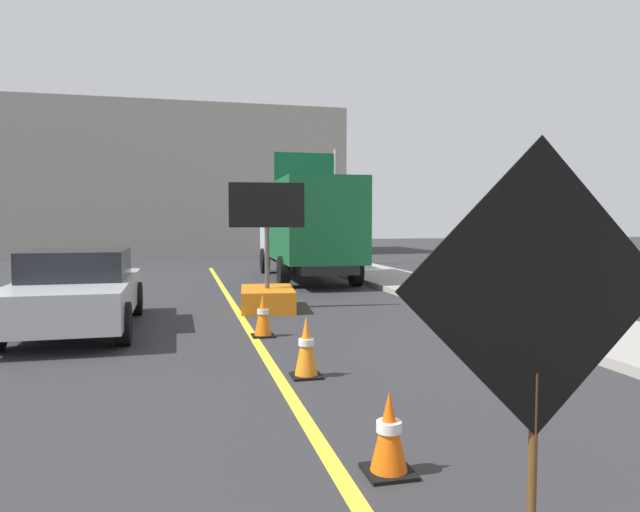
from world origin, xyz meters
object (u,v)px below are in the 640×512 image
object	(u,v)px
roadwork_sign	(537,296)
arrow_board_trailer	(267,287)
traffic_cone_near_sign	(389,433)
traffic_cone_far_lane	(263,315)
highway_guide_sign	(318,185)
traffic_cone_mid_lane	(306,347)
box_truck	(307,226)
pickup_car	(77,290)

from	to	relation	value
roadwork_sign	arrow_board_trailer	xyz separation A→B (m)	(-0.10, 9.40, -0.99)
roadwork_sign	traffic_cone_near_sign	xyz separation A→B (m)	(-0.40, 1.20, -1.16)
traffic_cone_far_lane	highway_guide_sign	bearing A→B (deg)	73.28
arrow_board_trailer	traffic_cone_mid_lane	distance (m)	5.47
box_truck	traffic_cone_near_sign	size ratio (longest dim) A/B	11.85
arrow_board_trailer	traffic_cone_far_lane	distance (m)	2.95
pickup_car	highway_guide_sign	size ratio (longest dim) A/B	0.89
arrow_board_trailer	highway_guide_sign	world-z (taller)	highway_guide_sign
traffic_cone_mid_lane	pickup_car	bearing A→B (deg)	129.49
highway_guide_sign	traffic_cone_near_sign	world-z (taller)	highway_guide_sign
traffic_cone_near_sign	traffic_cone_far_lane	bearing A→B (deg)	92.20
arrow_board_trailer	traffic_cone_near_sign	world-z (taller)	arrow_board_trailer
pickup_car	traffic_cone_near_sign	world-z (taller)	pickup_car
traffic_cone_mid_lane	traffic_cone_far_lane	distance (m)	2.56
box_truck	pickup_car	bearing A→B (deg)	-127.42
arrow_board_trailer	highway_guide_sign	xyz separation A→B (m)	(3.97, 11.95, 2.94)
roadwork_sign	traffic_cone_far_lane	bearing A→B (deg)	95.27
box_truck	traffic_cone_near_sign	bearing A→B (deg)	-99.86
arrow_board_trailer	pickup_car	distance (m)	3.87
pickup_car	box_truck	bearing A→B (deg)	52.58
traffic_cone_far_lane	roadwork_sign	bearing A→B (deg)	-84.73
roadwork_sign	pickup_car	bearing A→B (deg)	114.91
arrow_board_trailer	highway_guide_sign	bearing A→B (deg)	71.64
roadwork_sign	traffic_cone_far_lane	distance (m)	6.62
box_truck	pickup_car	world-z (taller)	box_truck
highway_guide_sign	traffic_cone_near_sign	xyz separation A→B (m)	(-4.26, -20.15, -3.11)
roadwork_sign	traffic_cone_far_lane	size ratio (longest dim) A/B	3.23
box_truck	traffic_cone_far_lane	bearing A→B (deg)	-106.79
arrow_board_trailer	traffic_cone_near_sign	distance (m)	8.21
highway_guide_sign	traffic_cone_mid_lane	xyz separation A→B (m)	(-4.29, -17.41, -3.05)
traffic_cone_near_sign	traffic_cone_far_lane	distance (m)	5.30
arrow_board_trailer	box_truck	bearing A→B (deg)	69.89
roadwork_sign	box_truck	world-z (taller)	box_truck
arrow_board_trailer	traffic_cone_mid_lane	xyz separation A→B (m)	(-0.32, -5.46, -0.11)
highway_guide_sign	traffic_cone_near_sign	size ratio (longest dim) A/B	7.96
roadwork_sign	traffic_cone_mid_lane	xyz separation A→B (m)	(-0.43, 3.95, -1.10)
traffic_cone_far_lane	box_truck	bearing A→B (deg)	73.21
roadwork_sign	highway_guide_sign	bearing A→B (deg)	79.74
traffic_cone_far_lane	traffic_cone_near_sign	bearing A→B (deg)	-87.80
pickup_car	highway_guide_sign	bearing A→B (deg)	60.93
roadwork_sign	highway_guide_sign	distance (m)	21.79
box_truck	traffic_cone_mid_lane	xyz separation A→B (m)	(-2.48, -11.35, -1.35)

